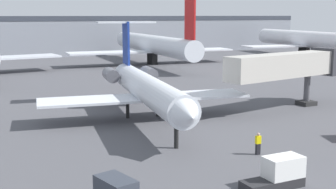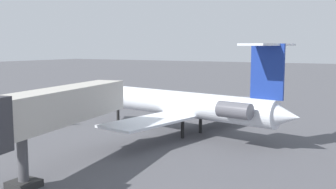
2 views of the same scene
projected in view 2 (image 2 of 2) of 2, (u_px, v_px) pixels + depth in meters
name	position (u px, v px, depth m)	size (l,w,h in m)	color
ground_plane	(176.00, 134.00, 42.38)	(400.00, 400.00, 0.10)	#4C4C51
regional_jet	(184.00, 103.00, 41.90)	(21.40, 26.96, 9.65)	silver
jet_bridge	(46.00, 110.00, 27.90)	(17.32, 5.65, 6.55)	#B7B2A8
ground_crew_marshaller	(66.00, 118.00, 46.75)	(0.42, 0.29, 1.69)	black
baggage_tug_trailing	(50.00, 111.00, 52.16)	(4.02, 1.45, 1.90)	#262628
baggage_tug_spare	(102.00, 102.00, 60.40)	(2.23, 4.21, 1.90)	#262628
traffic_cone_near	(45.00, 124.00, 46.15)	(0.36, 0.36, 0.55)	orange
traffic_cone_mid	(7.00, 128.00, 43.99)	(0.36, 0.36, 0.55)	orange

